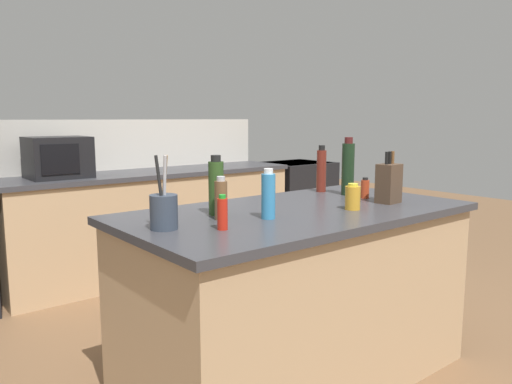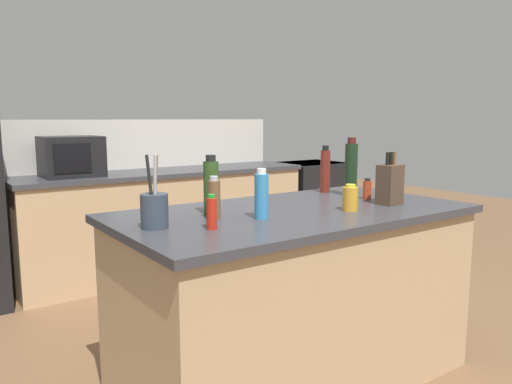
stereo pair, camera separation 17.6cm
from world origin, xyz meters
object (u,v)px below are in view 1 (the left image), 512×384
object	(u,v)px
spice_jar_paprika	(365,189)
olive_oil_bottle	(216,187)
microwave	(58,157)
wine_bottle	(348,168)
honey_jar	(353,197)
dish_soap_bottle	(268,195)
vinegar_bottle	(321,170)
hot_sauce_bottle	(222,213)
utensil_crock	(164,210)
range_oven	(295,202)
knife_block	(389,183)
pepper_grinder	(221,199)

from	to	relation	value
spice_jar_paprika	olive_oil_bottle	distance (m)	0.99
microwave	wine_bottle	world-z (taller)	wine_bottle
honey_jar	olive_oil_bottle	xyz separation A→B (m)	(-0.63, 0.33, 0.07)
spice_jar_paprika	olive_oil_bottle	world-z (taller)	olive_oil_bottle
dish_soap_bottle	vinegar_bottle	bearing A→B (deg)	28.57
microwave	olive_oil_bottle	xyz separation A→B (m)	(0.11, -2.06, -0.02)
hot_sauce_bottle	wine_bottle	size ratio (longest dim) A/B	0.43
wine_bottle	vinegar_bottle	bearing A→B (deg)	98.47
utensil_crock	olive_oil_bottle	world-z (taller)	utensil_crock
range_oven	knife_block	xyz separation A→B (m)	(-1.53, -2.38, 0.59)
knife_block	dish_soap_bottle	bearing A→B (deg)	168.23
hot_sauce_bottle	spice_jar_paprika	xyz separation A→B (m)	(1.15, 0.16, -0.01)
knife_block	wine_bottle	xyz separation A→B (m)	(0.05, 0.34, 0.05)
vinegar_bottle	pepper_grinder	bearing A→B (deg)	-162.01
utensil_crock	wine_bottle	xyz separation A→B (m)	(1.36, 0.15, 0.09)
range_oven	olive_oil_bottle	bearing A→B (deg)	-140.35
dish_soap_bottle	microwave	bearing A→B (deg)	96.22
hot_sauce_bottle	vinegar_bottle	bearing A→B (deg)	24.20
honey_jar	vinegar_bottle	bearing A→B (deg)	58.43
knife_block	vinegar_bottle	size ratio (longest dim) A/B	0.96
microwave	olive_oil_bottle	bearing A→B (deg)	-86.84
spice_jar_paprika	wine_bottle	bearing A→B (deg)	82.75
hot_sauce_bottle	pepper_grinder	bearing A→B (deg)	56.67
vinegar_bottle	pepper_grinder	distance (m)	1.08
pepper_grinder	wine_bottle	world-z (taller)	wine_bottle
olive_oil_bottle	spice_jar_paprika	bearing A→B (deg)	-7.68
wine_bottle	knife_block	bearing A→B (deg)	-98.04
range_oven	pepper_grinder	size ratio (longest dim) A/B	4.48
microwave	wine_bottle	distance (m)	2.32
knife_block	olive_oil_bottle	xyz separation A→B (m)	(-0.95, 0.32, 0.03)
microwave	hot_sauce_bottle	xyz separation A→B (m)	(-0.06, -2.35, -0.09)
knife_block	pepper_grinder	world-z (taller)	knife_block
spice_jar_paprika	utensil_crock	bearing A→B (deg)	179.85
spice_jar_paprika	wine_bottle	xyz separation A→B (m)	(0.02, 0.15, 0.11)
utensil_crock	knife_block	bearing A→B (deg)	-8.31
vinegar_bottle	olive_oil_bottle	xyz separation A→B (m)	(-0.97, -0.22, -0.00)
range_oven	dish_soap_bottle	bearing A→B (deg)	-135.64
utensil_crock	vinegar_bottle	size ratio (longest dim) A/B	1.06
knife_block	honey_jar	world-z (taller)	knife_block
spice_jar_paprika	honey_jar	world-z (taller)	honey_jar
utensil_crock	pepper_grinder	size ratio (longest dim) A/B	1.56
microwave	spice_jar_paprika	xyz separation A→B (m)	(1.09, -2.19, -0.11)
microwave	dish_soap_bottle	xyz separation A→B (m)	(0.25, -2.29, -0.05)
utensil_crock	honey_jar	distance (m)	1.01
range_oven	vinegar_bottle	distance (m)	2.46
microwave	utensil_crock	distance (m)	2.20
pepper_grinder	wine_bottle	xyz separation A→B (m)	(1.05, 0.13, 0.07)
hot_sauce_bottle	dish_soap_bottle	bearing A→B (deg)	10.76
microwave	honey_jar	world-z (taller)	microwave
utensil_crock	hot_sauce_bottle	distance (m)	0.25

